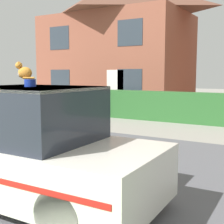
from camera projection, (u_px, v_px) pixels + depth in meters
road_strip at (97, 164)px, 6.53m from camera, size 28.00×6.41×0.01m
garden_hedge at (192, 108)px, 12.02m from camera, size 15.32×0.71×1.18m
police_car at (25, 149)px, 4.67m from camera, size 4.33×1.82×1.80m
cat at (24, 72)px, 4.69m from camera, size 0.31×0.23×0.27m
house_left at (117, 41)px, 18.91m from camera, size 8.71×5.54×7.55m
wheelie_bin at (78, 106)px, 13.09m from camera, size 0.81×0.77×1.08m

